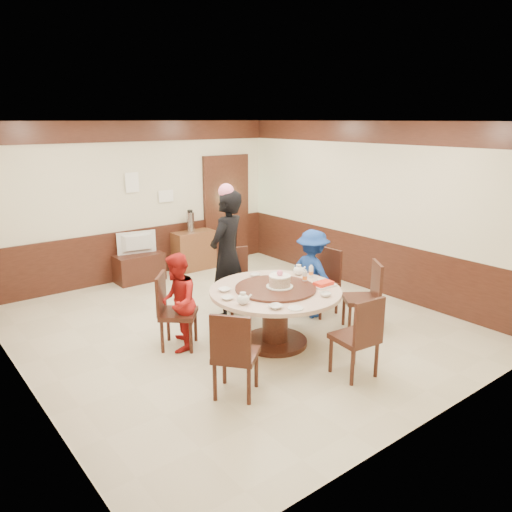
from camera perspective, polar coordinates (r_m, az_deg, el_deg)
room at (r=6.77m, az=-2.39°, el=0.41°), size 6.00×6.04×2.84m
banquet_table at (r=6.39m, az=2.22°, el=-5.66°), size 1.67×1.67×0.78m
chair_0 at (r=7.55m, az=7.42°, el=-4.27°), size 0.47×0.46×0.97m
chair_1 at (r=7.51m, az=-1.96°, el=-4.26°), size 0.55×0.55×0.97m
chair_2 at (r=6.48m, az=-9.00°, el=-7.73°), size 0.62×0.62×0.97m
chair_3 at (r=5.36m, az=-2.36°, el=-12.72°), size 0.62×0.62×0.97m
chair_4 at (r=5.83m, az=11.27°, el=-10.55°), size 0.48×0.49×0.97m
chair_5 at (r=7.04m, az=11.96°, el=-5.96°), size 0.62×0.61×0.97m
person_standing at (r=7.18m, az=-3.32°, el=0.11°), size 0.81×0.70×1.88m
person_red at (r=6.31m, az=-9.00°, el=-5.26°), size 0.72×0.76×1.24m
person_blue at (r=7.32m, az=6.47°, el=-2.01°), size 0.55×0.88×1.30m
birthday_cake at (r=6.30m, az=2.72°, el=-2.86°), size 0.34×0.34×0.22m
teapot_left at (r=5.80m, az=-1.50°, el=-4.97°), size 0.17×0.15×0.13m
teapot_right at (r=6.90m, az=4.89°, el=-1.67°), size 0.17×0.15×0.13m
bowl_0 at (r=6.25m, az=-3.62°, el=-3.88°), size 0.15×0.15×0.04m
bowl_1 at (r=6.12m, az=7.92°, el=-4.38°), size 0.14×0.14×0.04m
bowl_2 at (r=5.70m, az=2.26°, el=-5.80°), size 0.16×0.16×0.04m
bowl_3 at (r=6.62m, az=7.55°, el=-2.83°), size 0.14×0.14×0.05m
bowl_4 at (r=5.97m, az=-3.29°, el=-4.83°), size 0.14×0.14×0.04m
bowl_5 at (r=6.79m, az=-0.11°, el=-2.22°), size 0.14×0.14×0.05m
saucer_near at (r=5.70m, az=4.54°, el=-5.96°), size 0.18×0.18×0.01m
saucer_far at (r=6.95m, az=2.42°, el=-1.95°), size 0.18×0.18×0.01m
shrimp_platter at (r=6.47m, az=7.72°, el=-3.22°), size 0.30×0.20×0.06m
bottle_0 at (r=6.56m, az=5.61°, el=-2.40°), size 0.06×0.06×0.16m
bottle_1 at (r=6.77m, az=6.30°, el=-1.86°), size 0.06×0.06×0.16m
tv_stand at (r=9.21m, az=-13.21°, el=-1.29°), size 0.85×0.45×0.50m
television at (r=9.09m, az=-13.39°, el=1.43°), size 0.70×0.21×0.40m
side_cabinet at (r=9.71m, az=-7.14°, el=0.65°), size 0.80×0.40×0.75m
thermos at (r=9.56m, az=-7.52°, el=3.87°), size 0.15×0.15×0.38m
notice_left at (r=9.11m, az=-13.97°, el=8.15°), size 0.25×0.00×0.35m
notice_right at (r=9.44m, az=-10.24°, el=6.75°), size 0.30×0.00×0.22m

